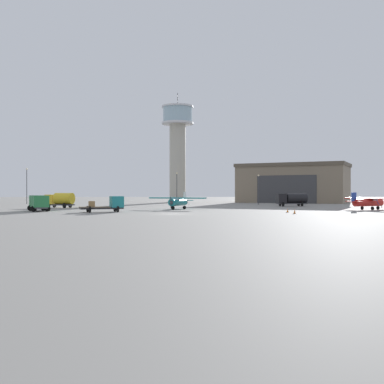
{
  "coord_description": "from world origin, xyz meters",
  "views": [
    {
      "loc": [
        1.19,
        -67.42,
        3.39
      ],
      "look_at": [
        3.56,
        28.22,
        3.21
      ],
      "focal_mm": 42.68,
      "sensor_mm": 36.0,
      "label": 1
    }
  ],
  "objects_px": {
    "airplane_red": "(368,202)",
    "truck_box_green": "(39,202)",
    "light_post_centre": "(27,183)",
    "light_post_north": "(177,185)",
    "traffic_cone_near_left": "(295,212)",
    "light_post_west": "(258,186)",
    "airplane_teal": "(178,201)",
    "truck_fuel_tanker_yellow": "(60,199)",
    "truck_flatbed_teal": "(109,204)",
    "traffic_cone_near_right": "(288,210)",
    "control_tower": "(178,142)",
    "truck_fuel_tanker_black": "(292,199)"
  },
  "relations": [
    {
      "from": "truck_box_green",
      "to": "control_tower",
      "type": "bearing_deg",
      "value": -45.46
    },
    {
      "from": "control_tower",
      "to": "light_post_centre",
      "type": "distance_m",
      "value": 45.88
    },
    {
      "from": "light_post_north",
      "to": "light_post_centre",
      "type": "bearing_deg",
      "value": 174.0
    },
    {
      "from": "truck_flatbed_teal",
      "to": "truck_fuel_tanker_black",
      "type": "bearing_deg",
      "value": 15.95
    },
    {
      "from": "airplane_red",
      "to": "light_post_west",
      "type": "distance_m",
      "value": 35.29
    },
    {
      "from": "airplane_teal",
      "to": "truck_flatbed_teal",
      "type": "height_order",
      "value": "airplane_teal"
    },
    {
      "from": "traffic_cone_near_right",
      "to": "control_tower",
      "type": "bearing_deg",
      "value": 104.8
    },
    {
      "from": "truck_fuel_tanker_yellow",
      "to": "airplane_red",
      "type": "bearing_deg",
      "value": -173.78
    },
    {
      "from": "truck_box_green",
      "to": "truck_fuel_tanker_black",
      "type": "height_order",
      "value": "truck_fuel_tanker_black"
    },
    {
      "from": "truck_fuel_tanker_black",
      "to": "airplane_red",
      "type": "bearing_deg",
      "value": 107.78
    },
    {
      "from": "airplane_teal",
      "to": "traffic_cone_near_left",
      "type": "bearing_deg",
      "value": 65.71
    },
    {
      "from": "truck_box_green",
      "to": "truck_fuel_tanker_black",
      "type": "xyz_separation_m",
      "value": [
        48.81,
        24.0,
        0.11
      ]
    },
    {
      "from": "control_tower",
      "to": "light_post_west",
      "type": "relative_size",
      "value": 4.45
    },
    {
      "from": "light_post_centre",
      "to": "traffic_cone_near_left",
      "type": "height_order",
      "value": "light_post_centre"
    },
    {
      "from": "airplane_red",
      "to": "truck_flatbed_teal",
      "type": "distance_m",
      "value": 46.28
    },
    {
      "from": "traffic_cone_near_left",
      "to": "traffic_cone_near_right",
      "type": "distance_m",
      "value": 4.24
    },
    {
      "from": "truck_box_green",
      "to": "light_post_centre",
      "type": "relative_size",
      "value": 0.69
    },
    {
      "from": "truck_fuel_tanker_yellow",
      "to": "light_post_centre",
      "type": "height_order",
      "value": "light_post_centre"
    },
    {
      "from": "control_tower",
      "to": "light_post_centre",
      "type": "bearing_deg",
      "value": -154.88
    },
    {
      "from": "truck_fuel_tanker_black",
      "to": "light_post_north",
      "type": "relative_size",
      "value": 0.85
    },
    {
      "from": "light_post_west",
      "to": "traffic_cone_near_left",
      "type": "height_order",
      "value": "light_post_west"
    },
    {
      "from": "airplane_red",
      "to": "truck_fuel_tanker_yellow",
      "type": "bearing_deg",
      "value": 143.09
    },
    {
      "from": "traffic_cone_near_left",
      "to": "light_post_north",
      "type": "bearing_deg",
      "value": 110.08
    },
    {
      "from": "light_post_west",
      "to": "traffic_cone_near_right",
      "type": "bearing_deg",
      "value": -93.37
    },
    {
      "from": "airplane_red",
      "to": "truck_box_green",
      "type": "distance_m",
      "value": 58.04
    },
    {
      "from": "control_tower",
      "to": "light_post_west",
      "type": "bearing_deg",
      "value": -52.42
    },
    {
      "from": "traffic_cone_near_right",
      "to": "light_post_centre",
      "type": "bearing_deg",
      "value": 139.44
    },
    {
      "from": "truck_box_green",
      "to": "light_post_west",
      "type": "relative_size",
      "value": 0.87
    },
    {
      "from": "light_post_west",
      "to": "airplane_teal",
      "type": "bearing_deg",
      "value": -125.1
    },
    {
      "from": "airplane_teal",
      "to": "control_tower",
      "type": "bearing_deg",
      "value": -159.01
    },
    {
      "from": "airplane_red",
      "to": "light_post_north",
      "type": "bearing_deg",
      "value": 108.45
    },
    {
      "from": "truck_fuel_tanker_black",
      "to": "light_post_centre",
      "type": "distance_m",
      "value": 68.91
    },
    {
      "from": "truck_fuel_tanker_black",
      "to": "light_post_west",
      "type": "distance_m",
      "value": 13.89
    },
    {
      "from": "control_tower",
      "to": "light_post_north",
      "type": "height_order",
      "value": "control_tower"
    },
    {
      "from": "control_tower",
      "to": "airplane_red",
      "type": "relative_size",
      "value": 3.28
    },
    {
      "from": "airplane_teal",
      "to": "airplane_red",
      "type": "xyz_separation_m",
      "value": [
        34.41,
        -3.63,
        -0.04
      ]
    },
    {
      "from": "truck_flatbed_teal",
      "to": "airplane_red",
      "type": "bearing_deg",
      "value": -11.17
    },
    {
      "from": "control_tower",
      "to": "truck_box_green",
      "type": "height_order",
      "value": "control_tower"
    },
    {
      "from": "truck_fuel_tanker_yellow",
      "to": "light_post_centre",
      "type": "bearing_deg",
      "value": -42.96
    },
    {
      "from": "light_post_west",
      "to": "truck_fuel_tanker_black",
      "type": "bearing_deg",
      "value": -66.72
    },
    {
      "from": "truck_fuel_tanker_black",
      "to": "truck_fuel_tanker_yellow",
      "type": "distance_m",
      "value": 50.03
    },
    {
      "from": "control_tower",
      "to": "truck_fuel_tanker_black",
      "type": "height_order",
      "value": "control_tower"
    },
    {
      "from": "airplane_red",
      "to": "light_post_north",
      "type": "distance_m",
      "value": 50.14
    },
    {
      "from": "truck_box_green",
      "to": "truck_fuel_tanker_yellow",
      "type": "height_order",
      "value": "truck_fuel_tanker_yellow"
    },
    {
      "from": "light_post_north",
      "to": "traffic_cone_near_left",
      "type": "distance_m",
      "value": 53.0
    },
    {
      "from": "truck_flatbed_teal",
      "to": "traffic_cone_near_right",
      "type": "height_order",
      "value": "truck_flatbed_teal"
    },
    {
      "from": "truck_fuel_tanker_yellow",
      "to": "control_tower",
      "type": "bearing_deg",
      "value": -99.19
    },
    {
      "from": "light_post_north",
      "to": "traffic_cone_near_left",
      "type": "height_order",
      "value": "light_post_north"
    },
    {
      "from": "control_tower",
      "to": "truck_box_green",
      "type": "bearing_deg",
      "value": -110.0
    },
    {
      "from": "light_post_west",
      "to": "traffic_cone_near_left",
      "type": "bearing_deg",
      "value": -92.99
    }
  ]
}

